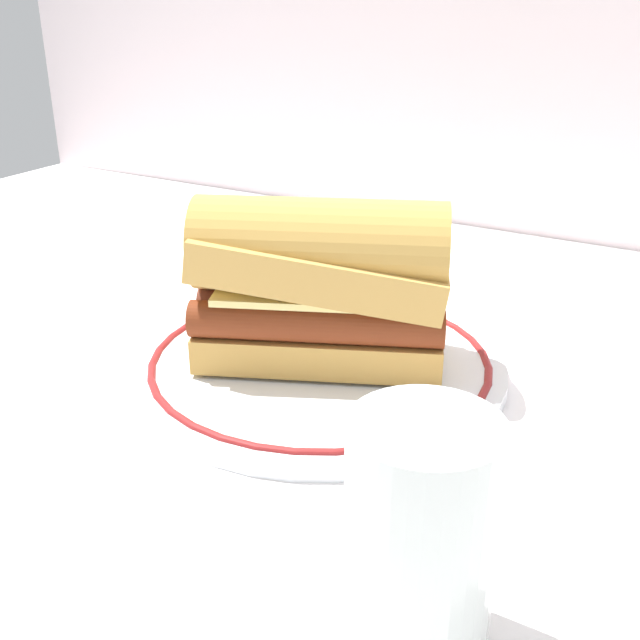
# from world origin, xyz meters

# --- Properties ---
(ground_plane) EXTENTS (1.50, 1.50, 0.00)m
(ground_plane) POSITION_xyz_m (0.00, 0.00, 0.00)
(ground_plane) COLOR white
(plate) EXTENTS (0.28, 0.28, 0.01)m
(plate) POSITION_xyz_m (-0.02, -0.02, 0.01)
(plate) COLOR white
(plate) RESTS_ON ground_plane
(sausage_sandwich) EXTENTS (0.20, 0.15, 0.12)m
(sausage_sandwich) POSITION_xyz_m (-0.02, -0.02, 0.08)
(sausage_sandwich) COLOR #C49344
(sausage_sandwich) RESTS_ON plate
(drinking_glass) EXTENTS (0.07, 0.07, 0.11)m
(drinking_glass) POSITION_xyz_m (0.14, -0.22, 0.05)
(drinking_glass) COLOR silver
(drinking_glass) RESTS_ON ground_plane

